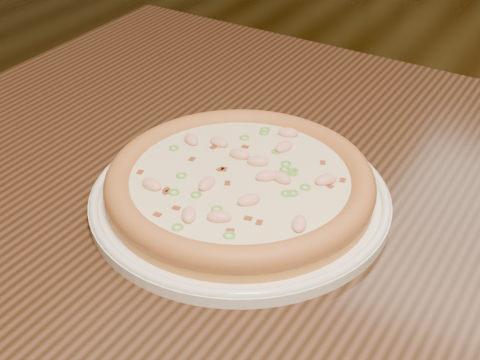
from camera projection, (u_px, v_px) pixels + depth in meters
The scene contains 3 objects.
hero_table at pixel (352, 283), 0.76m from camera, with size 1.20×0.80×0.75m.
plate at pixel (240, 196), 0.72m from camera, with size 0.32×0.32×0.02m.
pizza at pixel (240, 182), 0.71m from camera, with size 0.29×0.29×0.03m.
Camera 1 is at (0.04, -1.06, 1.17)m, focal length 50.00 mm.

